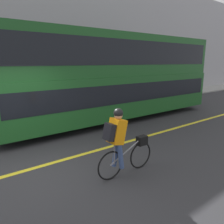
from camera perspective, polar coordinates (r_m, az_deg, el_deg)
ground_plane at (r=5.72m, az=-18.77°, el=-14.52°), size 80.00×80.00×0.00m
road_center_line at (r=5.91m, az=-19.49°, el=-13.58°), size 50.00×0.14×0.01m
bus at (r=9.79m, az=0.60°, el=9.89°), size 10.23×2.51×3.69m
cyclist_on_bike at (r=4.91m, az=2.31°, el=-7.36°), size 1.60×0.32×1.60m
street_sign_post at (r=13.53m, az=-0.72°, el=8.00°), size 0.36×0.09×2.29m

